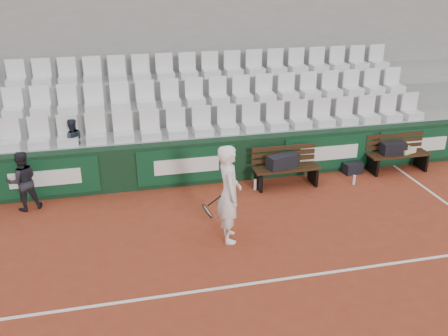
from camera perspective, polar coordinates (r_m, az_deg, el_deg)
ground at (r=8.13m, az=1.66°, el=-13.29°), size 80.00×80.00×0.00m
court_baseline at (r=8.13m, az=1.66°, el=-13.27°), size 18.00×0.06×0.01m
back_barrier at (r=11.32m, az=-3.08°, el=0.66°), size 18.00×0.34×1.00m
grandstand_tier_front at (r=11.89m, az=-3.95°, el=1.76°), size 18.00×0.95×1.00m
grandstand_tier_mid at (r=12.69m, az=-4.68°, el=4.24°), size 18.00×0.95×1.45m
grandstand_tier_back at (r=13.52m, az=-5.33°, el=6.41°), size 18.00×0.95×1.90m
grandstand_rear_wall at (r=13.82m, az=-5.90°, el=12.10°), size 18.00×0.30×4.40m
seat_row_front at (r=11.45m, az=-3.92°, el=5.25°), size 11.90×0.44×0.63m
seat_row_mid at (r=12.23m, az=-4.71°, el=8.59°), size 11.90×0.44×0.63m
seat_row_back at (r=13.04m, az=-5.43°, el=11.52°), size 11.90×0.44×0.63m
bench_left at (r=11.33m, az=7.10°, el=-0.98°), size 1.50×0.56×0.45m
bench_right at (r=12.74m, az=19.19°, el=0.64°), size 1.50×0.56×0.45m
sports_bag_left at (r=11.18m, az=6.68°, el=0.78°), size 0.76×0.51×0.30m
sports_bag_right at (r=12.56m, az=18.79°, el=2.17°), size 0.60×0.29×0.28m
towel at (r=12.78m, az=20.12°, el=1.93°), size 0.44×0.37×0.10m
sports_bag_ground at (r=12.33m, az=14.48°, el=0.01°), size 0.47×0.33×0.27m
water_bottle_near at (r=11.13m, az=3.59°, el=-1.89°), size 0.07×0.07×0.25m
water_bottle_far at (r=11.74m, az=14.64°, el=-1.33°), size 0.06×0.06×0.22m
tennis_player at (r=8.88m, az=0.57°, el=-2.96°), size 0.74×0.70×1.84m
ball_kid at (r=10.85m, az=-22.00°, el=-1.39°), size 0.72×0.63×1.26m
spectator_c at (r=11.35m, az=-17.17°, el=5.10°), size 0.55×0.47×1.01m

